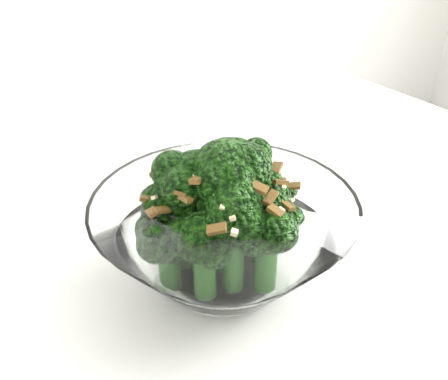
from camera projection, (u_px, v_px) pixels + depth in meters
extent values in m
cube|color=white|center=(136.00, 315.00, 0.44)|extent=(1.38, 1.12, 0.04)
cylinder|color=white|center=(302.00, 245.00, 1.14)|extent=(0.04, 0.04, 0.71)
cylinder|color=white|center=(224.00, 275.00, 0.45)|extent=(0.09, 0.09, 0.01)
cylinder|color=#215416|center=(262.00, 235.00, 0.44)|extent=(0.02, 0.02, 0.06)
sphere|color=#1B4D0E|center=(264.00, 196.00, 0.42)|extent=(0.05, 0.05, 0.05)
cylinder|color=#215416|center=(233.00, 253.00, 0.41)|extent=(0.02, 0.02, 0.07)
sphere|color=#1B4D0E|center=(234.00, 203.00, 0.38)|extent=(0.05, 0.05, 0.05)
cylinder|color=#215416|center=(224.00, 229.00, 0.43)|extent=(0.02, 0.02, 0.09)
sphere|color=#1B4D0E|center=(224.00, 171.00, 0.40)|extent=(0.05, 0.05, 0.05)
cylinder|color=#215416|center=(215.00, 219.00, 0.48)|extent=(0.02, 0.02, 0.05)
sphere|color=#1B4D0E|center=(215.00, 190.00, 0.46)|extent=(0.04, 0.04, 0.04)
cylinder|color=#215416|center=(169.00, 268.00, 0.42)|extent=(0.02, 0.02, 0.04)
sphere|color=#1B4D0E|center=(167.00, 239.00, 0.40)|extent=(0.04, 0.04, 0.04)
cylinder|color=#215416|center=(180.00, 240.00, 0.44)|extent=(0.02, 0.02, 0.06)
sphere|color=#1B4D0E|center=(178.00, 202.00, 0.42)|extent=(0.05, 0.05, 0.05)
cylinder|color=#215416|center=(198.00, 231.00, 0.43)|extent=(0.02, 0.02, 0.08)
sphere|color=#1B4D0E|center=(196.00, 180.00, 0.41)|extent=(0.05, 0.05, 0.05)
cylinder|color=#215416|center=(234.00, 216.00, 0.45)|extent=(0.02, 0.02, 0.08)
sphere|color=#1B4D0E|center=(234.00, 166.00, 0.42)|extent=(0.05, 0.05, 0.05)
cylinder|color=#215416|center=(205.00, 273.00, 0.41)|extent=(0.02, 0.02, 0.05)
sphere|color=#1B4D0E|center=(204.00, 238.00, 0.39)|extent=(0.04, 0.04, 0.04)
cylinder|color=#215416|center=(266.00, 264.00, 0.41)|extent=(0.02, 0.02, 0.05)
sphere|color=#1B4D0E|center=(268.00, 227.00, 0.39)|extent=(0.05, 0.05, 0.05)
cube|color=olive|center=(162.00, 210.00, 0.38)|extent=(0.01, 0.01, 0.01)
cube|color=olive|center=(280.00, 215.00, 0.38)|extent=(0.02, 0.01, 0.01)
cube|color=olive|center=(185.00, 159.00, 0.43)|extent=(0.01, 0.02, 0.00)
cube|color=olive|center=(281.00, 182.00, 0.40)|extent=(0.01, 0.01, 0.01)
cube|color=olive|center=(167.00, 179.00, 0.40)|extent=(0.01, 0.01, 0.01)
cube|color=olive|center=(267.00, 163.00, 0.42)|extent=(0.01, 0.01, 0.01)
cube|color=olive|center=(184.00, 198.00, 0.38)|extent=(0.01, 0.02, 0.01)
cube|color=olive|center=(209.00, 155.00, 0.44)|extent=(0.01, 0.01, 0.01)
cube|color=olive|center=(149.00, 199.00, 0.41)|extent=(0.02, 0.01, 0.01)
cube|color=olive|center=(187.00, 173.00, 0.39)|extent=(0.02, 0.02, 0.01)
cube|color=olive|center=(160.00, 174.00, 0.43)|extent=(0.02, 0.01, 0.01)
cube|color=olive|center=(274.00, 218.00, 0.37)|extent=(0.02, 0.02, 0.01)
cube|color=olive|center=(173.00, 166.00, 0.43)|extent=(0.01, 0.01, 0.01)
cube|color=olive|center=(179.00, 192.00, 0.38)|extent=(0.01, 0.02, 0.01)
cube|color=olive|center=(276.00, 168.00, 0.42)|extent=(0.02, 0.02, 0.01)
cube|color=olive|center=(217.00, 229.00, 0.36)|extent=(0.02, 0.01, 0.01)
cube|color=olive|center=(197.00, 180.00, 0.38)|extent=(0.01, 0.01, 0.01)
cube|color=olive|center=(192.00, 160.00, 0.39)|extent=(0.01, 0.01, 0.01)
cube|color=olive|center=(209.00, 158.00, 0.44)|extent=(0.02, 0.01, 0.01)
cube|color=olive|center=(152.00, 212.00, 0.39)|extent=(0.01, 0.02, 0.01)
cube|color=olive|center=(173.00, 174.00, 0.40)|extent=(0.02, 0.01, 0.01)
cube|color=olive|center=(276.00, 211.00, 0.37)|extent=(0.01, 0.02, 0.01)
cube|color=olive|center=(291.00, 186.00, 0.42)|extent=(0.02, 0.01, 0.01)
cube|color=olive|center=(271.00, 198.00, 0.38)|extent=(0.02, 0.01, 0.01)
cube|color=olive|center=(288.00, 206.00, 0.38)|extent=(0.01, 0.01, 0.00)
cube|color=olive|center=(226.00, 157.00, 0.45)|extent=(0.02, 0.01, 0.01)
cube|color=olive|center=(164.00, 179.00, 0.41)|extent=(0.01, 0.01, 0.01)
cube|color=olive|center=(259.00, 188.00, 0.37)|extent=(0.02, 0.02, 0.01)
cube|color=olive|center=(223.00, 152.00, 0.45)|extent=(0.02, 0.01, 0.01)
cube|color=olive|center=(214.00, 149.00, 0.39)|extent=(0.01, 0.01, 0.01)
cube|color=olive|center=(231.00, 151.00, 0.43)|extent=(0.01, 0.01, 0.01)
cube|color=beige|center=(183.00, 165.00, 0.43)|extent=(0.01, 0.00, 0.00)
cube|color=beige|center=(242.00, 148.00, 0.41)|extent=(0.00, 0.00, 0.00)
cube|color=beige|center=(174.00, 178.00, 0.39)|extent=(0.01, 0.01, 0.01)
cube|color=beige|center=(284.00, 187.00, 0.39)|extent=(0.00, 0.00, 0.00)
cube|color=beige|center=(217.00, 197.00, 0.37)|extent=(0.01, 0.01, 0.01)
cube|color=beige|center=(222.00, 207.00, 0.36)|extent=(0.01, 0.01, 0.00)
cube|color=beige|center=(250.00, 157.00, 0.44)|extent=(0.01, 0.01, 0.01)
cube|color=beige|center=(254.00, 190.00, 0.38)|extent=(0.01, 0.01, 0.00)
cube|color=beige|center=(213.00, 145.00, 0.39)|extent=(0.00, 0.01, 0.00)
cube|color=beige|center=(158.00, 175.00, 0.42)|extent=(0.01, 0.01, 0.00)
cube|color=beige|center=(154.00, 197.00, 0.40)|extent=(0.01, 0.01, 0.01)
cube|color=beige|center=(191.00, 176.00, 0.38)|extent=(0.01, 0.01, 0.01)
cube|color=beige|center=(233.00, 218.00, 0.36)|extent=(0.01, 0.01, 0.00)
cube|color=beige|center=(178.00, 189.00, 0.38)|extent=(0.00, 0.00, 0.00)
cube|color=beige|center=(292.00, 200.00, 0.39)|extent=(0.00, 0.01, 0.00)
cube|color=beige|center=(164.00, 179.00, 0.40)|extent=(0.00, 0.00, 0.00)
cube|color=beige|center=(160.00, 175.00, 0.42)|extent=(0.01, 0.01, 0.01)
cube|color=beige|center=(171.00, 170.00, 0.42)|extent=(0.01, 0.01, 0.00)
cube|color=beige|center=(215.00, 168.00, 0.37)|extent=(0.00, 0.00, 0.00)
cube|color=beige|center=(234.00, 232.00, 0.36)|extent=(0.01, 0.01, 0.01)
cube|color=beige|center=(284.00, 177.00, 0.40)|extent=(0.01, 0.01, 0.00)
cube|color=beige|center=(185.00, 162.00, 0.42)|extent=(0.01, 0.01, 0.01)
cube|color=beige|center=(281.00, 211.00, 0.38)|extent=(0.01, 0.01, 0.01)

